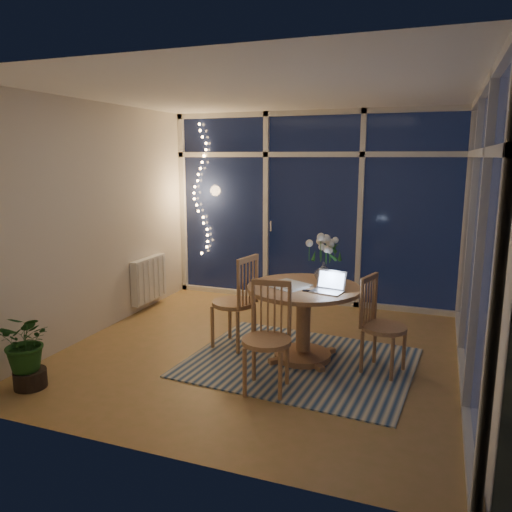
% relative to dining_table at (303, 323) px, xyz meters
% --- Properties ---
extents(floor, '(4.00, 4.00, 0.00)m').
position_rel_dining_table_xyz_m(floor, '(-0.44, 0.06, -0.38)').
color(floor, olive).
rests_on(floor, ground).
extents(ceiling, '(4.00, 4.00, 0.00)m').
position_rel_dining_table_xyz_m(ceiling, '(-0.44, 0.06, 2.22)').
color(ceiling, white).
rests_on(ceiling, wall_back).
extents(wall_back, '(4.00, 0.04, 2.60)m').
position_rel_dining_table_xyz_m(wall_back, '(-0.44, 2.06, 0.92)').
color(wall_back, silver).
rests_on(wall_back, floor).
extents(wall_front, '(4.00, 0.04, 2.60)m').
position_rel_dining_table_xyz_m(wall_front, '(-0.44, -1.94, 0.92)').
color(wall_front, silver).
rests_on(wall_front, floor).
extents(wall_left, '(0.04, 4.00, 2.60)m').
position_rel_dining_table_xyz_m(wall_left, '(-2.44, 0.06, 0.92)').
color(wall_left, silver).
rests_on(wall_left, floor).
extents(wall_right, '(0.04, 4.00, 2.60)m').
position_rel_dining_table_xyz_m(wall_right, '(1.56, 0.06, 0.92)').
color(wall_right, silver).
rests_on(wall_right, floor).
extents(window_wall_back, '(4.00, 0.10, 2.60)m').
position_rel_dining_table_xyz_m(window_wall_back, '(-0.44, 2.02, 0.92)').
color(window_wall_back, silver).
rests_on(window_wall_back, floor).
extents(window_wall_right, '(0.10, 4.00, 2.60)m').
position_rel_dining_table_xyz_m(window_wall_right, '(1.52, 0.06, 0.92)').
color(window_wall_right, silver).
rests_on(window_wall_right, floor).
extents(radiator, '(0.10, 0.70, 0.58)m').
position_rel_dining_table_xyz_m(radiator, '(-2.38, 0.96, 0.02)').
color(radiator, white).
rests_on(radiator, wall_left).
extents(fairy_lights, '(0.24, 0.10, 1.85)m').
position_rel_dining_table_xyz_m(fairy_lights, '(-2.09, 1.94, 1.15)').
color(fairy_lights, '#F2AD61').
rests_on(fairy_lights, window_wall_back).
extents(garden_patio, '(12.00, 6.00, 0.10)m').
position_rel_dining_table_xyz_m(garden_patio, '(0.06, 5.06, -0.44)').
color(garden_patio, black).
rests_on(garden_patio, ground).
extents(garden_fence, '(11.00, 0.08, 1.80)m').
position_rel_dining_table_xyz_m(garden_fence, '(-0.44, 5.56, 0.52)').
color(garden_fence, '#3E2616').
rests_on(garden_fence, ground).
extents(neighbour_roof, '(7.00, 3.00, 2.20)m').
position_rel_dining_table_xyz_m(neighbour_roof, '(-0.14, 8.56, 1.82)').
color(neighbour_roof, '#30323A').
rests_on(neighbour_roof, ground).
extents(garden_shrubs, '(0.90, 0.90, 0.90)m').
position_rel_dining_table_xyz_m(garden_shrubs, '(-1.24, 3.46, 0.07)').
color(garden_shrubs, black).
rests_on(garden_shrubs, ground).
extents(rug, '(2.25, 1.85, 0.01)m').
position_rel_dining_table_xyz_m(rug, '(-0.00, -0.10, -0.37)').
color(rug, beige).
rests_on(rug, floor).
extents(dining_table, '(1.19, 1.19, 0.76)m').
position_rel_dining_table_xyz_m(dining_table, '(0.00, 0.00, 0.00)').
color(dining_table, olive).
rests_on(dining_table, floor).
extents(chair_left, '(0.56, 0.56, 1.02)m').
position_rel_dining_table_xyz_m(chair_left, '(-0.78, 0.08, 0.13)').
color(chair_left, olive).
rests_on(chair_left, floor).
extents(chair_right, '(0.54, 0.54, 0.93)m').
position_rel_dining_table_xyz_m(chair_right, '(0.78, -0.04, 0.09)').
color(chair_right, olive).
rests_on(chair_right, floor).
extents(chair_front, '(0.49, 0.49, 0.97)m').
position_rel_dining_table_xyz_m(chair_front, '(-0.11, -0.78, 0.10)').
color(chair_front, olive).
rests_on(chair_front, floor).
extents(laptop, '(0.33, 0.30, 0.21)m').
position_rel_dining_table_xyz_m(laptop, '(0.26, -0.14, 0.48)').
color(laptop, '#B7B7BC').
rests_on(laptop, dining_table).
extents(flower_vase, '(0.22, 0.22, 0.21)m').
position_rel_dining_table_xyz_m(flower_vase, '(0.13, 0.27, 0.48)').
color(flower_vase, silver).
rests_on(flower_vase, dining_table).
extents(bowl, '(0.16, 0.16, 0.04)m').
position_rel_dining_table_xyz_m(bowl, '(0.27, 0.14, 0.40)').
color(bowl, white).
rests_on(bowl, dining_table).
extents(newspapers, '(0.43, 0.37, 0.01)m').
position_rel_dining_table_xyz_m(newspapers, '(-0.13, -0.03, 0.38)').
color(newspapers, silver).
rests_on(newspapers, dining_table).
extents(phone, '(0.10, 0.05, 0.01)m').
position_rel_dining_table_xyz_m(phone, '(0.08, -0.17, 0.38)').
color(phone, black).
rests_on(phone, dining_table).
extents(potted_plant, '(0.65, 0.60, 0.76)m').
position_rel_dining_table_xyz_m(potted_plant, '(-2.09, -1.44, 0.00)').
color(potted_plant, '#1A4819').
rests_on(potted_plant, floor).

